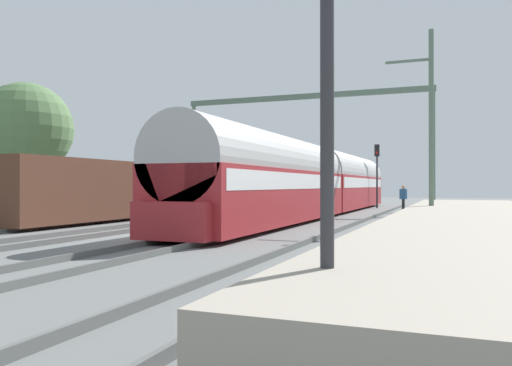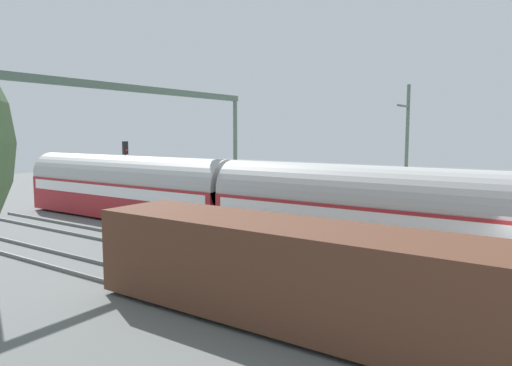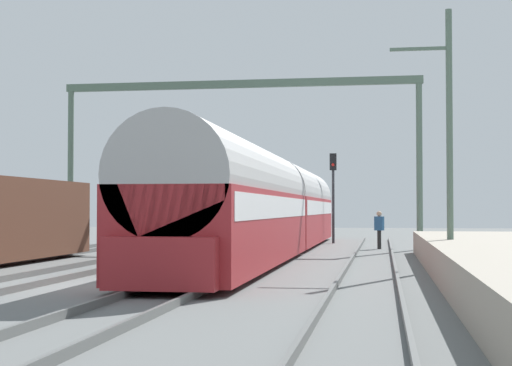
% 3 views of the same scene
% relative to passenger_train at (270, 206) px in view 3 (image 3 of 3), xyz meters
% --- Properties ---
extents(ground, '(120.00, 120.00, 0.00)m').
position_rel_passenger_train_xyz_m(ground, '(-2.09, -14.07, -1.97)').
color(ground, slate).
extents(track_west, '(1.52, 60.00, 0.16)m').
position_rel_passenger_train_xyz_m(track_west, '(-4.17, -14.07, -1.89)').
color(track_west, '#5C5E5D').
rests_on(track_west, ground).
extents(track_east, '(1.52, 60.00, 0.16)m').
position_rel_passenger_train_xyz_m(track_east, '(0.00, -14.07, -1.89)').
color(track_east, '#5C5E5D').
rests_on(track_east, ground).
extents(track_far_east, '(1.52, 60.00, 0.16)m').
position_rel_passenger_train_xyz_m(track_far_east, '(4.17, -14.07, -1.89)').
color(track_far_east, '#5C5E5D').
rests_on(track_far_east, ground).
extents(passenger_train, '(2.93, 32.85, 3.82)m').
position_rel_passenger_train_xyz_m(passenger_train, '(0.00, 0.00, 0.00)').
color(passenger_train, maroon).
rests_on(passenger_train, ground).
extents(person_crossing, '(0.46, 0.37, 1.73)m').
position_rel_passenger_train_xyz_m(person_crossing, '(4.37, 4.74, -0.94)').
color(person_crossing, black).
rests_on(person_crossing, ground).
extents(railway_signal_far, '(0.36, 0.30, 4.81)m').
position_rel_passenger_train_xyz_m(railway_signal_far, '(1.92, 10.50, 1.11)').
color(railway_signal_far, '#2D2D33').
rests_on(railway_signal_far, ground).
extents(catenary_gantry, '(16.92, 0.28, 7.86)m').
position_rel_passenger_train_xyz_m(catenary_gantry, '(-2.09, 4.31, 3.96)').
color(catenary_gantry, '#556D5D').
rests_on(catenary_gantry, ground).
extents(catenary_pole_east_mid, '(1.90, 0.20, 8.00)m').
position_rel_passenger_train_xyz_m(catenary_pole_east_mid, '(6.53, -7.20, 2.18)').
color(catenary_pole_east_mid, '#556D5D').
rests_on(catenary_pole_east_mid, ground).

